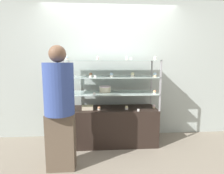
% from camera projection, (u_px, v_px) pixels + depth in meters
% --- Properties ---
extents(ground_plane, '(20.00, 20.00, 0.00)m').
position_uv_depth(ground_plane, '(112.00, 143.00, 3.14)').
color(ground_plane, gray).
extents(back_wall, '(8.00, 0.05, 2.60)m').
position_uv_depth(back_wall, '(111.00, 70.00, 3.36)').
color(back_wall, '#A8B2AD').
rests_on(back_wall, ground_plane).
extents(display_base, '(1.55, 0.52, 0.64)m').
position_uv_depth(display_base, '(112.00, 126.00, 3.10)').
color(display_base, black).
rests_on(display_base, ground_plane).
extents(display_riser_lower, '(1.55, 0.52, 0.28)m').
position_uv_depth(display_riser_lower, '(112.00, 93.00, 3.02)').
color(display_riser_lower, '#99999E').
rests_on(display_riser_lower, display_base).
extents(display_riser_middle, '(1.55, 0.52, 0.28)m').
position_uv_depth(display_riser_middle, '(112.00, 77.00, 2.98)').
color(display_riser_middle, '#99999E').
rests_on(display_riser_middle, display_riser_lower).
extents(display_riser_upper, '(1.55, 0.52, 0.28)m').
position_uv_depth(display_riser_upper, '(112.00, 61.00, 2.94)').
color(display_riser_upper, '#99999E').
rests_on(display_riser_upper, display_riser_middle).
extents(layer_cake_centerpiece, '(0.21, 0.21, 0.11)m').
position_uv_depth(layer_cake_centerpiece, '(105.00, 89.00, 3.04)').
color(layer_cake_centerpiece, beige).
rests_on(layer_cake_centerpiece, display_riser_lower).
extents(sheet_cake_frosted, '(0.19, 0.13, 0.07)m').
position_uv_depth(sheet_cake_frosted, '(88.00, 108.00, 2.96)').
color(sheet_cake_frosted, beige).
rests_on(sheet_cake_frosted, display_base).
extents(cupcake_0, '(0.05, 0.05, 0.07)m').
position_uv_depth(cupcake_0, '(70.00, 108.00, 2.94)').
color(cupcake_0, white).
rests_on(cupcake_0, display_base).
extents(cupcake_1, '(0.05, 0.05, 0.07)m').
position_uv_depth(cupcake_1, '(99.00, 108.00, 2.92)').
color(cupcake_1, beige).
rests_on(cupcake_1, display_base).
extents(cupcake_2, '(0.05, 0.05, 0.07)m').
position_uv_depth(cupcake_2, '(127.00, 108.00, 2.95)').
color(cupcake_2, white).
rests_on(cupcake_2, display_base).
extents(cupcake_3, '(0.05, 0.05, 0.07)m').
position_uv_depth(cupcake_3, '(154.00, 106.00, 3.04)').
color(cupcake_3, '#CCB28C').
rests_on(cupcake_3, display_base).
extents(price_tag_0, '(0.04, 0.00, 0.04)m').
position_uv_depth(price_tag_0, '(138.00, 110.00, 2.84)').
color(price_tag_0, white).
rests_on(price_tag_0, display_base).
extents(cupcake_4, '(0.05, 0.05, 0.06)m').
position_uv_depth(cupcake_4, '(69.00, 92.00, 2.85)').
color(cupcake_4, beige).
rests_on(cupcake_4, display_riser_lower).
extents(cupcake_5, '(0.05, 0.05, 0.06)m').
position_uv_depth(cupcake_5, '(155.00, 92.00, 2.92)').
color(cupcake_5, beige).
rests_on(cupcake_5, display_riser_lower).
extents(price_tag_1, '(0.04, 0.00, 0.04)m').
position_uv_depth(price_tag_1, '(94.00, 94.00, 2.75)').
color(price_tag_1, white).
rests_on(price_tag_1, display_riser_lower).
extents(cupcake_6, '(0.06, 0.06, 0.07)m').
position_uv_depth(cupcake_6, '(68.00, 75.00, 2.81)').
color(cupcake_6, beige).
rests_on(cupcake_6, display_riser_middle).
extents(cupcake_7, '(0.06, 0.06, 0.07)m').
position_uv_depth(cupcake_7, '(91.00, 75.00, 2.86)').
color(cupcake_7, beige).
rests_on(cupcake_7, display_riser_middle).
extents(cupcake_8, '(0.06, 0.06, 0.07)m').
position_uv_depth(cupcake_8, '(112.00, 75.00, 2.91)').
color(cupcake_8, white).
rests_on(cupcake_8, display_riser_middle).
extents(cupcake_9, '(0.06, 0.06, 0.07)m').
position_uv_depth(cupcake_9, '(133.00, 75.00, 2.94)').
color(cupcake_9, beige).
rests_on(cupcake_9, display_riser_middle).
extents(cupcake_10, '(0.06, 0.06, 0.07)m').
position_uv_depth(cupcake_10, '(155.00, 75.00, 2.93)').
color(cupcake_10, '#CCB28C').
rests_on(cupcake_10, display_riser_middle).
extents(price_tag_2, '(0.04, 0.00, 0.04)m').
position_uv_depth(price_tag_2, '(95.00, 76.00, 2.72)').
color(price_tag_2, white).
rests_on(price_tag_2, display_riser_middle).
extents(cupcake_11, '(0.05, 0.05, 0.07)m').
position_uv_depth(cupcake_11, '(67.00, 58.00, 2.78)').
color(cupcake_11, beige).
rests_on(cupcake_11, display_riser_upper).
extents(cupcake_12, '(0.05, 0.05, 0.07)m').
position_uv_depth(cupcake_12, '(98.00, 58.00, 2.88)').
color(cupcake_12, beige).
rests_on(cupcake_12, display_riser_upper).
extents(cupcake_13, '(0.05, 0.05, 0.07)m').
position_uv_depth(cupcake_13, '(127.00, 58.00, 2.90)').
color(cupcake_13, beige).
rests_on(cupcake_13, display_riser_upper).
extents(cupcake_14, '(0.05, 0.05, 0.07)m').
position_uv_depth(cupcake_14, '(155.00, 58.00, 2.89)').
color(cupcake_14, beige).
rests_on(cupcake_14, display_riser_upper).
extents(price_tag_3, '(0.04, 0.00, 0.04)m').
position_uv_depth(price_tag_3, '(131.00, 59.00, 2.72)').
color(price_tag_3, white).
rests_on(price_tag_3, display_riser_upper).
extents(customer_figure, '(0.38, 0.38, 1.65)m').
position_uv_depth(customer_figure, '(60.00, 105.00, 2.27)').
color(customer_figure, brown).
rests_on(customer_figure, ground_plane).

